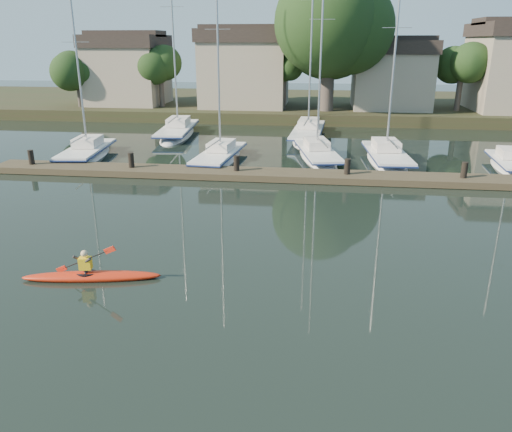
# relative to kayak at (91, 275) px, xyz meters

# --- Properties ---
(ground) EXTENTS (160.00, 160.00, 0.00)m
(ground) POSITION_rel_kayak_xyz_m (5.53, -1.04, -0.17)
(ground) COLOR black
(ground) RESTS_ON ground
(kayak) EXTENTS (4.38, 1.29, 1.39)m
(kayak) POSITION_rel_kayak_xyz_m (0.00, 0.00, 0.00)
(kayak) COLOR #B4190D
(kayak) RESTS_ON ground
(dock) EXTENTS (34.00, 2.00, 1.80)m
(dock) POSITION_rel_kayak_xyz_m (5.53, 12.96, 0.04)
(dock) COLOR #4A3E2A
(dock) RESTS_ON ground
(sailboat_0) EXTENTS (3.08, 7.98, 12.35)m
(sailboat_0) POSITION_rel_kayak_xyz_m (-7.89, 16.68, -0.37)
(sailboat_0) COLOR white
(sailboat_0) RESTS_ON ground
(sailboat_1) EXTENTS (2.67, 8.34, 13.42)m
(sailboat_1) POSITION_rel_kayak_xyz_m (0.82, 16.78, -0.35)
(sailboat_1) COLOR white
(sailboat_1) RESTS_ON ground
(sailboat_2) EXTENTS (3.68, 8.88, 14.33)m
(sailboat_2) POSITION_rel_kayak_xyz_m (6.91, 18.21, -0.35)
(sailboat_2) COLOR white
(sailboat_2) RESTS_ON ground
(sailboat_3) EXTENTS (2.74, 8.58, 13.63)m
(sailboat_3) POSITION_rel_kayak_xyz_m (11.19, 17.86, -0.37)
(sailboat_3) COLOR white
(sailboat_3) RESTS_ON ground
(sailboat_4) EXTENTS (2.46, 6.68, 11.13)m
(sailboat_4) POSITION_rel_kayak_xyz_m (18.29, 16.97, -0.35)
(sailboat_4) COLOR white
(sailboat_4) RESTS_ON ground
(sailboat_5) EXTENTS (3.19, 10.06, 16.39)m
(sailboat_5) POSITION_rel_kayak_xyz_m (-4.26, 25.25, -0.37)
(sailboat_5) COLOR white
(sailboat_5) RESTS_ON ground
(sailboat_6) EXTENTS (2.85, 10.84, 17.06)m
(sailboat_6) POSITION_rel_kayak_xyz_m (6.08, 25.84, -0.37)
(sailboat_6) COLOR white
(sailboat_6) RESTS_ON ground
(shore) EXTENTS (90.00, 25.25, 12.75)m
(shore) POSITION_rel_kayak_xyz_m (7.14, 39.25, 3.06)
(shore) COLOR #252E17
(shore) RESTS_ON ground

